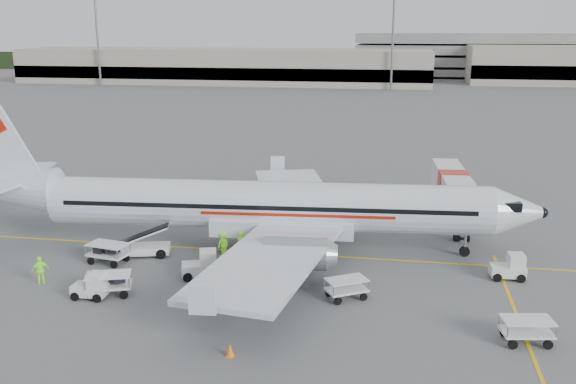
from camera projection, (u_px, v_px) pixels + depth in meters
name	position (u px, v px, depth m)	size (l,w,h in m)	color
ground	(283.00, 254.00, 43.40)	(360.00, 360.00, 0.00)	#56595B
stripe_lead	(283.00, 253.00, 43.40)	(44.00, 0.20, 0.01)	yellow
stripe_cross	(519.00, 321.00, 33.44)	(0.20, 20.00, 0.01)	yellow
terminal_west	(224.00, 66.00, 172.90)	(110.00, 22.00, 9.00)	gray
parking_garage	(463.00, 54.00, 190.05)	(62.00, 24.00, 14.00)	slate
treeline	(379.00, 64.00, 209.52)	(300.00, 3.00, 6.00)	black
mast_west	(98.00, 42.00, 164.83)	(3.20, 1.20, 22.00)	slate
mast_center	(393.00, 43.00, 152.33)	(3.20, 1.20, 22.00)	slate
aircraft	(268.00, 173.00, 42.81)	(39.19, 30.71, 10.80)	silver
jet_bridge	(452.00, 196.00, 50.53)	(2.77, 14.79, 3.88)	silver
belt_loader	(141.00, 237.00, 42.70)	(4.87, 1.83, 2.64)	silver
tug_fore	(508.00, 266.00, 38.92)	(2.05, 1.17, 1.58)	silver
tug_mid	(200.00, 264.00, 39.09)	(2.21, 1.26, 1.71)	silver
tug_aft	(90.00, 285.00, 36.18)	(1.94, 1.11, 1.50)	silver
cart_loaded_a	(108.00, 253.00, 41.50)	(2.56, 1.51, 1.33)	silver
cart_loaded_b	(109.00, 285.00, 36.51)	(2.50, 1.48, 1.30)	silver
cart_empty_a	(346.00, 289.00, 36.09)	(2.28, 1.35, 1.19)	silver
cart_empty_b	(527.00, 331.00, 31.02)	(2.41, 1.42, 1.26)	silver
cone_port	(297.00, 184.00, 60.95)	(0.41, 0.41, 0.66)	orange
cone_stbd	(230.00, 350.00, 29.82)	(0.41, 0.41, 0.66)	orange
crew_a	(242.00, 246.00, 42.15)	(0.68, 0.45, 1.87)	#98FD24
crew_b	(223.00, 246.00, 42.38)	(0.83, 0.65, 1.71)	#98FD24
crew_c	(246.00, 275.00, 37.42)	(1.09, 0.63, 1.68)	#98FD24
crew_d	(41.00, 270.00, 38.09)	(1.01, 0.42, 1.73)	#98FD24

